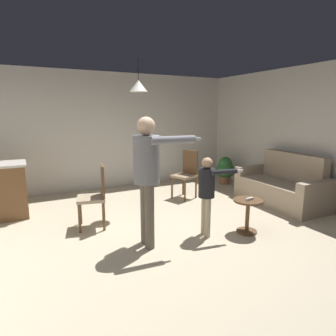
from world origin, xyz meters
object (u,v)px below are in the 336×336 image
(couch_floral, at_px, (282,187))
(dining_chair_near_wall, at_px, (186,172))
(person_child, at_px, (207,188))
(dining_chair_by_counter, at_px, (96,194))
(potted_plant_corner, at_px, (225,169))
(spare_remote_on_table, at_px, (250,199))
(person_adult, at_px, (148,168))
(side_table_by_couch, at_px, (248,212))

(couch_floral, distance_m, dining_chair_near_wall, 1.94)
(person_child, xyz_separation_m, dining_chair_by_counter, (-1.36, 1.07, -0.18))
(couch_floral, height_order, dining_chair_by_counter, same)
(potted_plant_corner, height_order, spare_remote_on_table, potted_plant_corner)
(potted_plant_corner, bearing_deg, person_adult, -143.81)
(side_table_by_couch, distance_m, dining_chair_by_counter, 2.35)
(dining_chair_by_counter, bearing_deg, side_table_by_couch, -109.95)
(couch_floral, xyz_separation_m, spare_remote_on_table, (-1.62, -0.80, 0.21))
(dining_chair_by_counter, bearing_deg, spare_remote_on_table, -110.56)
(person_child, relative_size, dining_chair_near_wall, 1.17)
(person_adult, distance_m, dining_chair_near_wall, 2.42)
(couch_floral, relative_size, potted_plant_corner, 2.66)
(dining_chair_near_wall, xyz_separation_m, potted_plant_corner, (1.49, 0.57, -0.17))
(person_child, height_order, dining_chair_by_counter, person_child)
(person_child, distance_m, spare_remote_on_table, 0.67)
(side_table_by_couch, relative_size, dining_chair_by_counter, 0.52)
(couch_floral, bearing_deg, dining_chair_by_counter, 84.26)
(person_child, relative_size, spare_remote_on_table, 9.01)
(dining_chair_near_wall, bearing_deg, potted_plant_corner, -87.65)
(person_child, xyz_separation_m, dining_chair_near_wall, (0.74, 1.81, -0.18))
(person_child, xyz_separation_m, potted_plant_corner, (2.23, 2.38, -0.35))
(side_table_by_couch, distance_m, potted_plant_corner, 3.05)
(person_child, height_order, dining_chair_near_wall, person_child)
(spare_remote_on_table, bearing_deg, couch_floral, 26.37)
(couch_floral, distance_m, side_table_by_couch, 1.80)
(couch_floral, relative_size, side_table_by_couch, 3.52)
(dining_chair_by_counter, bearing_deg, couch_floral, -84.89)
(side_table_by_couch, distance_m, person_adult, 1.70)
(couch_floral, height_order, potted_plant_corner, couch_floral)
(person_child, distance_m, dining_chair_near_wall, 1.96)
(dining_chair_by_counter, bearing_deg, person_adult, -141.14)
(side_table_by_couch, relative_size, spare_remote_on_table, 4.00)
(person_child, bearing_deg, couch_floral, 113.69)
(person_child, distance_m, potted_plant_corner, 3.28)
(side_table_by_couch, relative_size, person_child, 0.44)
(potted_plant_corner, bearing_deg, person_child, -133.11)
(dining_chair_by_counter, bearing_deg, potted_plant_corner, -56.95)
(dining_chair_near_wall, xyz_separation_m, spare_remote_on_table, (-0.14, -2.04, -0.01))
(couch_floral, relative_size, spare_remote_on_table, 14.08)
(potted_plant_corner, xyz_separation_m, spare_remote_on_table, (-1.63, -2.61, 0.16))
(person_adult, bearing_deg, dining_chair_by_counter, -149.39)
(person_adult, xyz_separation_m, dining_chair_near_wall, (1.63, 1.71, -0.54))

